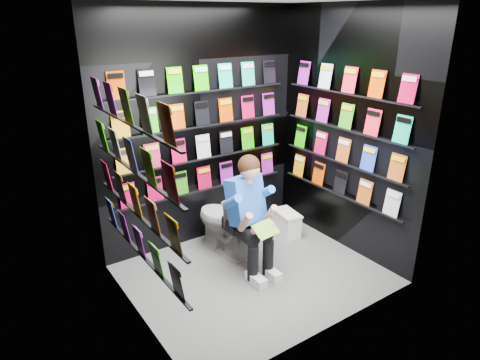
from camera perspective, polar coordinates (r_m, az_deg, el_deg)
floor at (r=4.47m, az=1.87°, el=-12.44°), size 2.40×2.40×0.00m
wall_back at (r=4.71m, az=-5.17°, el=6.67°), size 2.40×0.04×2.60m
wall_front at (r=3.20m, az=12.75°, el=-0.83°), size 2.40×0.04×2.60m
wall_left at (r=3.37m, az=-14.58°, el=0.12°), size 0.04×2.00×2.60m
wall_right at (r=4.69m, az=14.06°, el=6.05°), size 0.04×2.00×2.60m
comics_back at (r=4.69m, az=-4.99°, el=6.65°), size 2.10×0.06×1.37m
comics_left at (r=3.38m, az=-14.12°, el=0.31°), size 0.06×1.70×1.37m
comics_right at (r=4.67m, az=13.81°, el=6.06°), size 0.06×1.70×1.37m
toilet at (r=4.70m, az=-2.07°, el=-5.45°), size 0.51×0.80×0.73m
longbox at (r=5.17m, az=6.24°, el=-5.87°), size 0.24×0.38×0.26m
longbox_lid at (r=5.11m, az=6.30°, el=-4.42°), size 0.26×0.40×0.03m
reader at (r=4.25m, az=0.61°, el=-2.77°), size 0.58×0.77×1.31m
held_comic at (r=4.07m, az=3.44°, el=-6.56°), size 0.27×0.18×0.11m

